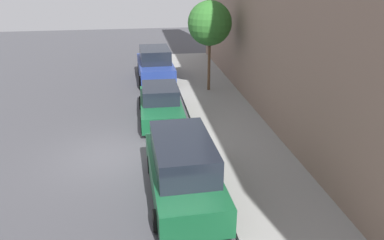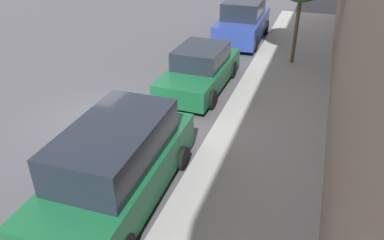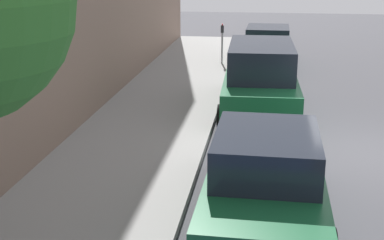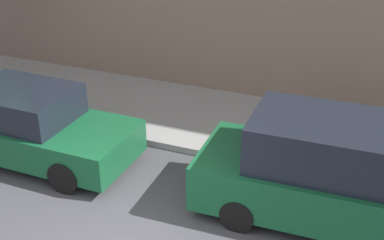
# 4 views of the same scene
# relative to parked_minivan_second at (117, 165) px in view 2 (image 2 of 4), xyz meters

# --- Properties ---
(ground_plane) EXTENTS (60.00, 60.00, 0.00)m
(ground_plane) POSITION_rel_parked_minivan_second_xyz_m (-2.39, 2.94, -0.92)
(ground_plane) COLOR #424247
(sidewalk) EXTENTS (3.19, 32.00, 0.15)m
(sidewalk) POSITION_rel_parked_minivan_second_xyz_m (2.70, 2.94, -0.85)
(sidewalk) COLOR gray
(sidewalk) RESTS_ON ground_plane
(parked_minivan_second) EXTENTS (2.03, 4.95, 1.90)m
(parked_minivan_second) POSITION_rel_parked_minivan_second_xyz_m (0.00, 0.00, 0.00)
(parked_minivan_second) COLOR #14512D
(parked_minivan_second) RESTS_ON ground_plane
(parked_sedan_third) EXTENTS (1.92, 4.53, 1.54)m
(parked_sedan_third) POSITION_rel_parked_minivan_second_xyz_m (-0.20, 6.31, -0.20)
(parked_sedan_third) COLOR #14512D
(parked_sedan_third) RESTS_ON ground_plane
(parked_suv_fourth) EXTENTS (2.08, 4.84, 1.98)m
(parked_suv_fourth) POSITION_rel_parked_minivan_second_xyz_m (-0.05, 12.51, 0.01)
(parked_suv_fourth) COLOR navy
(parked_suv_fourth) RESTS_ON ground_plane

